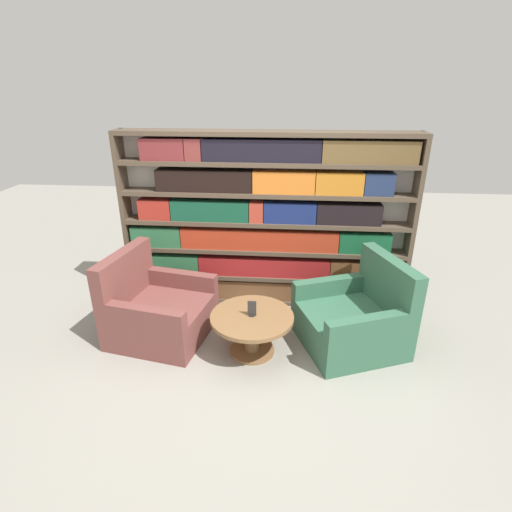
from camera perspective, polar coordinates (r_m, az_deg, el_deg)
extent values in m
plane|color=gray|center=(3.97, -0.05, -15.84)|extent=(14.00, 14.00, 0.00)
cube|color=silver|center=(4.78, 1.46, 5.32)|extent=(3.36, 0.05, 2.05)
cube|color=brown|center=(5.04, -17.83, 5.12)|extent=(0.05, 0.30, 2.05)
cube|color=brown|center=(4.86, 21.25, 3.98)|extent=(0.05, 0.30, 2.05)
cube|color=brown|center=(5.08, 1.26, -5.92)|extent=(3.26, 0.30, 0.05)
cube|color=brown|center=(4.93, 1.29, -2.71)|extent=(3.26, 0.30, 0.05)
cube|color=brown|center=(4.79, 1.33, 0.96)|extent=(3.26, 0.30, 0.05)
cube|color=brown|center=(4.67, 1.37, 4.84)|extent=(3.26, 0.30, 0.05)
cube|color=brown|center=(4.57, 1.41, 8.90)|extent=(3.26, 0.30, 0.05)
cube|color=brown|center=(4.49, 1.45, 13.12)|extent=(3.26, 0.30, 0.05)
cube|color=brown|center=(4.45, 1.49, 17.14)|extent=(3.26, 0.30, 0.05)
cube|color=orange|center=(5.22, -13.37, -3.92)|extent=(0.51, 0.20, 0.24)
cube|color=black|center=(5.13, -9.72, -4.12)|extent=(0.16, 0.20, 0.24)
cube|color=brown|center=(4.98, 1.58, -4.63)|extent=(1.83, 0.20, 0.24)
cube|color=gold|center=(5.06, 14.52, -5.00)|extent=(0.41, 0.20, 0.24)
cube|color=#2F7045|center=(5.03, -11.36, -0.90)|extent=(0.59, 0.20, 0.23)
cube|color=maroon|center=(4.85, 1.14, -1.36)|extent=(1.57, 0.20, 0.23)
cube|color=brown|center=(4.92, 14.84, -1.80)|extent=(0.75, 0.20, 0.23)
cube|color=#2D6C43|center=(4.96, -13.88, 2.86)|extent=(0.60, 0.20, 0.24)
cube|color=#AD341C|center=(4.71, 0.45, 2.50)|extent=(1.84, 0.20, 0.24)
cube|color=#155532|center=(4.79, 15.19, 1.97)|extent=(0.58, 0.20, 0.24)
cube|color=#A62C22|center=(4.84, -14.08, 6.61)|extent=(0.37, 0.20, 0.24)
cube|color=#154F36|center=(4.68, -6.51, 6.57)|extent=(0.90, 0.20, 0.24)
cube|color=#B43D2D|center=(4.61, 0.10, 6.45)|extent=(0.16, 0.20, 0.24)
cube|color=navy|center=(4.59, 4.86, 6.31)|extent=(0.59, 0.20, 0.24)
cube|color=black|center=(4.64, 13.07, 5.97)|extent=(0.71, 0.20, 0.24)
cube|color=black|center=(4.60, -7.36, 10.69)|extent=(1.08, 0.20, 0.24)
cube|color=orange|center=(4.50, 3.99, 10.54)|extent=(0.68, 0.20, 0.24)
cube|color=#C77622|center=(4.53, 11.78, 10.20)|extent=(0.51, 0.20, 0.24)
cube|color=navy|center=(4.60, 17.09, 9.86)|extent=(0.32, 0.20, 0.24)
cube|color=maroon|center=(4.65, -13.08, 14.68)|extent=(0.49, 0.20, 0.23)
cube|color=brown|center=(4.56, -8.83, 14.83)|extent=(0.18, 0.20, 0.23)
cube|color=black|center=(4.45, 0.77, 14.88)|extent=(1.28, 0.20, 0.23)
cube|color=brown|center=(4.52, 15.92, 14.15)|extent=(1.00, 0.20, 0.23)
cube|color=brown|center=(4.45, -13.20, -8.71)|extent=(1.10, 1.09, 0.38)
cube|color=brown|center=(4.43, -18.32, -2.71)|extent=(0.32, 0.94, 0.54)
cube|color=brown|center=(3.98, -15.44, -8.33)|extent=(0.81, 0.27, 0.19)
cube|color=brown|center=(4.60, -10.39, -3.33)|extent=(0.81, 0.27, 0.19)
cube|color=#336047|center=(4.31, 13.16, -9.91)|extent=(1.21, 1.20, 0.38)
cube|color=#336047|center=(4.28, 18.45, -3.70)|extent=(0.46, 0.92, 0.54)
cube|color=#336047|center=(4.44, 10.24, -4.31)|extent=(0.79, 0.40, 0.19)
cube|color=#336047|center=(3.84, 15.49, -9.66)|extent=(0.79, 0.40, 0.19)
cylinder|color=brown|center=(4.08, -0.56, -11.28)|extent=(0.15, 0.15, 0.39)
cylinder|color=brown|center=(4.18, -0.55, -13.30)|extent=(0.45, 0.45, 0.03)
cylinder|color=brown|center=(3.96, -0.58, -8.74)|extent=(0.82, 0.82, 0.04)
cube|color=black|center=(3.94, -0.58, -8.44)|extent=(0.05, 0.06, 0.01)
cube|color=#2D2D2D|center=(3.91, -0.58, -7.50)|extent=(0.08, 0.01, 0.16)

